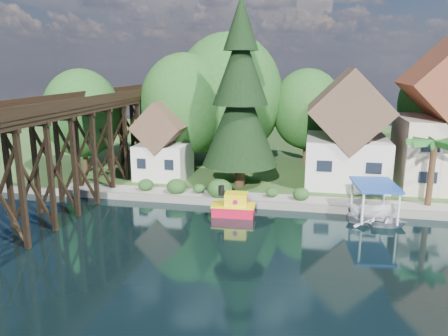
{
  "coord_description": "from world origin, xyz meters",
  "views": [
    {
      "loc": [
        3.67,
        -26.82,
        11.78
      ],
      "look_at": [
        -3.0,
        6.0,
        3.82
      ],
      "focal_mm": 35.0,
      "sensor_mm": 36.0,
      "label": 1
    }
  ],
  "objects": [
    {
      "name": "ground",
      "position": [
        0.0,
        0.0,
        0.0
      ],
      "size": [
        140.0,
        140.0,
        0.0
      ],
      "primitive_type": "plane",
      "color": "black",
      "rests_on": "ground"
    },
    {
      "name": "bank",
      "position": [
        0.0,
        34.0,
        0.25
      ],
      "size": [
        140.0,
        52.0,
        0.5
      ],
      "primitive_type": "cube",
      "color": "#2E5020",
      "rests_on": "ground"
    },
    {
      "name": "seawall",
      "position": [
        4.0,
        8.0,
        0.31
      ],
      "size": [
        60.0,
        0.4,
        0.62
      ],
      "primitive_type": "cube",
      "color": "slate",
      "rests_on": "ground"
    },
    {
      "name": "promenade",
      "position": [
        6.0,
        9.3,
        0.53
      ],
      "size": [
        50.0,
        2.6,
        0.06
      ],
      "primitive_type": "cube",
      "color": "gray",
      "rests_on": "bank"
    },
    {
      "name": "trestle_bridge",
      "position": [
        -16.0,
        5.17,
        5.35
      ],
      "size": [
        4.12,
        44.18,
        9.3
      ],
      "color": "black",
      "rests_on": "ground"
    },
    {
      "name": "house_left",
      "position": [
        7.0,
        16.0,
        5.14
      ],
      "size": [
        7.64,
        8.64,
        11.02
      ],
      "color": "silver",
      "rests_on": "bank"
    },
    {
      "name": "shed",
      "position": [
        -11.0,
        14.5,
        3.83
      ],
      "size": [
        5.09,
        5.4,
        7.85
      ],
      "color": "silver",
      "rests_on": "bank"
    },
    {
      "name": "bg_trees",
      "position": [
        1.0,
        21.25,
        7.29
      ],
      "size": [
        49.9,
        13.3,
        10.57
      ],
      "color": "#382314",
      "rests_on": "bank"
    },
    {
      "name": "shrubs",
      "position": [
        -4.6,
        9.26,
        1.23
      ],
      "size": [
        15.76,
        2.47,
        1.7
      ],
      "color": "#183B15",
      "rests_on": "bank"
    },
    {
      "name": "conifer",
      "position": [
        -2.86,
        12.79,
        8.81
      ],
      "size": [
        7.01,
        7.01,
        17.26
      ],
      "color": "#382314",
      "rests_on": "bank"
    },
    {
      "name": "palm_tree",
      "position": [
        13.25,
        9.91,
        5.53
      ],
      "size": [
        4.71,
        4.71,
        5.76
      ],
      "color": "#382314",
      "rests_on": "bank"
    },
    {
      "name": "tugboat",
      "position": [
        -2.15,
        5.83,
        0.74
      ],
      "size": [
        3.47,
        2.0,
        2.46
      ],
      "color": "red",
      "rests_on": "ground"
    },
    {
      "name": "boat_white_a",
      "position": [
        8.78,
        6.0,
        0.45
      ],
      "size": [
        4.89,
        3.95,
        0.89
      ],
      "primitive_type": "imported",
      "rotation": [
        0.0,
        0.0,
        1.35
      ],
      "color": "silver",
      "rests_on": "ground"
    },
    {
      "name": "boat_canopy",
      "position": [
        8.61,
        6.97,
        1.25
      ],
      "size": [
        3.78,
        4.83,
        2.91
      ],
      "color": "white",
      "rests_on": "ground"
    }
  ]
}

